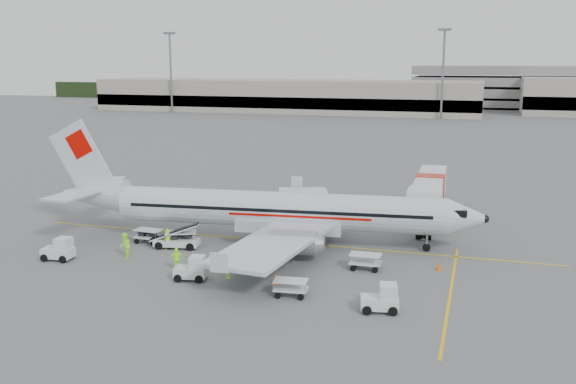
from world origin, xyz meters
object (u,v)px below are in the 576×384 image
object	(u,v)px
tug_fore	(380,298)
tug_aft	(58,249)
belt_loader	(177,232)
tug_mid	(190,268)
jet_bridge	(429,199)
aircraft	(279,186)

from	to	relation	value
tug_fore	tug_aft	bearing A→B (deg)	160.85
belt_loader	tug_mid	distance (m)	7.94
jet_bridge	belt_loader	size ratio (longest dim) A/B	3.57
aircraft	tug_aft	bearing A→B (deg)	-154.02
belt_loader	tug_aft	world-z (taller)	belt_loader
jet_bridge	aircraft	bearing A→B (deg)	-137.06
aircraft	tug_aft	size ratio (longest dim) A/B	15.52
jet_bridge	tug_fore	distance (m)	22.76
aircraft	belt_loader	xyz separation A→B (m)	(-7.42, -3.54, -3.54)
jet_bridge	tug_aft	world-z (taller)	jet_bridge
tug_fore	tug_mid	xyz separation A→B (m)	(-13.19, 1.86, -0.03)
aircraft	jet_bridge	distance (m)	15.60
tug_fore	tug_aft	xyz separation A→B (m)	(-24.60, 3.00, 0.01)
jet_bridge	belt_loader	world-z (taller)	jet_bridge
aircraft	jet_bridge	xyz separation A→B (m)	(11.08, 10.67, -2.61)
belt_loader	tug_fore	size ratio (longest dim) A/B	2.11
tug_fore	tug_aft	world-z (taller)	tug_aft
belt_loader	jet_bridge	bearing A→B (deg)	27.76
aircraft	tug_fore	xyz separation A→B (m)	(10.11, -12.03, -3.95)
tug_mid	tug_fore	bearing A→B (deg)	-18.48
jet_bridge	tug_mid	size ratio (longest dim) A/B	7.79
tug_mid	belt_loader	bearing A→B (deg)	112.78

